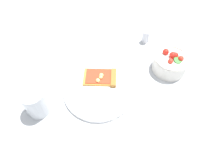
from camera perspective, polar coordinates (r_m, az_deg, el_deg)
The scene contains 7 objects.
ground_plane at distance 0.84m, azimuth -0.53°, elevation 1.12°, with size 2.40×2.40×0.00m, color #B2B7BC.
plate at distance 0.80m, azimuth -3.29°, elevation -1.67°, with size 0.26×0.26×0.01m, color white.
pizza_slice_main at distance 0.82m, azimuth -2.38°, elevation 1.62°, with size 0.13×0.09×0.02m.
salad_bowl at distance 0.87m, azimuth 15.42°, elevation 5.54°, with size 0.13×0.13×0.09m.
soda_glass at distance 0.77m, azimuth -19.41°, elevation -4.71°, with size 0.08×0.08×0.11m.
paper_napkin at distance 0.71m, azimuth -6.97°, elevation -18.28°, with size 0.11×0.14×0.00m, color white.
pepper_shaker at distance 0.97m, azimuth 9.13°, elevation 12.60°, with size 0.03×0.03×0.07m.
Camera 1 is at (-0.00, -0.50, 0.67)m, focal length 34.35 mm.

